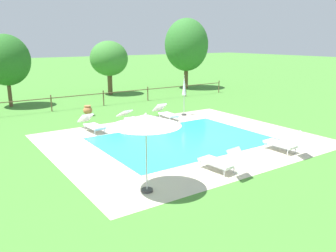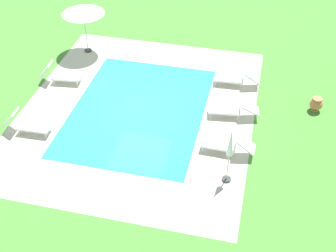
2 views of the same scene
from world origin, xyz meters
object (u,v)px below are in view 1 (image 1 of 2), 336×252
(sun_lounger_north_end, at_px, (286,143))
(tree_west_mid, at_px, (109,59))
(sun_lounger_north_mid, at_px, (223,162))
(sun_lounger_north_near_steps, at_px, (132,118))
(tree_centre, at_px, (186,45))
(sun_lounger_south_far, at_px, (92,124))
(tree_far_west, at_px, (6,60))
(patio_umbrella_open_foreground, at_px, (146,121))
(sun_lounger_north_far, at_px, (166,113))
(terracotta_urn_near_fence, at_px, (88,110))
(patio_umbrella_closed_row_west, at_px, (184,90))

(sun_lounger_north_end, relative_size, tree_west_mid, 0.43)
(sun_lounger_north_mid, bearing_deg, sun_lounger_north_near_steps, 84.58)
(sun_lounger_north_mid, relative_size, tree_centre, 0.30)
(sun_lounger_north_end, height_order, sun_lounger_south_far, sun_lounger_north_end)
(sun_lounger_north_mid, bearing_deg, tree_far_west, 102.23)
(patio_umbrella_open_foreground, bearing_deg, sun_lounger_north_end, 0.16)
(sun_lounger_north_far, xyz_separation_m, sun_lounger_south_far, (-4.56, -0.18, -0.00))
(sun_lounger_north_near_steps, xyz_separation_m, patio_umbrella_open_foreground, (-3.67, -7.71, 1.84))
(sun_lounger_south_far, relative_size, terracotta_urn_near_fence, 3.28)
(sun_lounger_north_mid, distance_m, sun_lounger_north_far, 8.48)
(sun_lounger_north_mid, height_order, sun_lounger_south_far, sun_lounger_north_mid)
(sun_lounger_north_far, relative_size, sun_lounger_south_far, 0.98)
(tree_centre, bearing_deg, terracotta_urn_near_fence, -152.28)
(patio_umbrella_open_foreground, height_order, tree_centre, tree_centre)
(sun_lounger_north_near_steps, bearing_deg, sun_lounger_south_far, -177.50)
(sun_lounger_north_far, height_order, tree_far_west, tree_far_west)
(sun_lounger_north_end, relative_size, tree_far_west, 0.39)
(patio_umbrella_closed_row_west, bearing_deg, tree_centre, 52.40)
(terracotta_urn_near_fence, xyz_separation_m, tree_far_west, (-3.25, 5.79, 2.78))
(patio_umbrella_closed_row_west, relative_size, tree_far_west, 0.50)
(sun_lounger_north_near_steps, relative_size, tree_far_west, 0.44)
(sun_lounger_north_mid, height_order, sun_lounger_north_far, sun_lounger_north_mid)
(patio_umbrella_closed_row_west, height_order, tree_west_mid, tree_west_mid)
(sun_lounger_north_far, height_order, terracotta_urn_near_fence, sun_lounger_north_far)
(sun_lounger_north_far, bearing_deg, terracotta_urn_near_fence, 135.84)
(sun_lounger_south_far, distance_m, patio_umbrella_closed_row_west, 6.16)
(tree_far_west, bearing_deg, sun_lounger_north_end, -66.63)
(sun_lounger_north_mid, xyz_separation_m, patio_umbrella_open_foreground, (-2.92, 0.16, 1.80))
(sun_lounger_north_far, height_order, tree_centre, tree_centre)
(patio_umbrella_open_foreground, bearing_deg, terracotta_urn_near_fence, 77.43)
(tree_far_west, height_order, tree_west_mid, tree_far_west)
(sun_lounger_south_far, bearing_deg, tree_west_mid, 60.79)
(sun_lounger_north_near_steps, xyz_separation_m, tree_far_west, (-4.44, 9.18, 2.77))
(tree_centre, bearing_deg, sun_lounger_north_near_steps, -138.32)
(tree_far_west, height_order, tree_centre, tree_centre)
(tree_west_mid, bearing_deg, tree_centre, -4.12)
(sun_lounger_north_end, bearing_deg, tree_centre, 65.00)
(sun_lounger_north_far, relative_size, tree_west_mid, 0.46)
(sun_lounger_north_near_steps, xyz_separation_m, patio_umbrella_closed_row_west, (3.68, 0.29, 1.21))
(sun_lounger_north_near_steps, relative_size, patio_umbrella_open_foreground, 0.88)
(sun_lounger_north_mid, relative_size, tree_west_mid, 0.44)
(sun_lounger_north_near_steps, xyz_separation_m, tree_centre, (11.00, 9.80, 3.62))
(patio_umbrella_open_foreground, distance_m, terracotta_urn_near_fence, 11.52)
(sun_lounger_north_near_steps, bearing_deg, sun_lounger_north_mid, -95.42)
(tree_far_west, bearing_deg, sun_lounger_north_far, -53.80)
(patio_umbrella_closed_row_west, distance_m, terracotta_urn_near_fence, 5.90)
(sun_lounger_north_mid, bearing_deg, patio_umbrella_closed_row_west, 61.51)
(sun_lounger_north_end, distance_m, terracotta_urn_near_fence, 11.80)
(patio_umbrella_closed_row_west, distance_m, tree_centre, 12.24)
(sun_lounger_north_near_steps, distance_m, patio_umbrella_open_foreground, 8.73)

